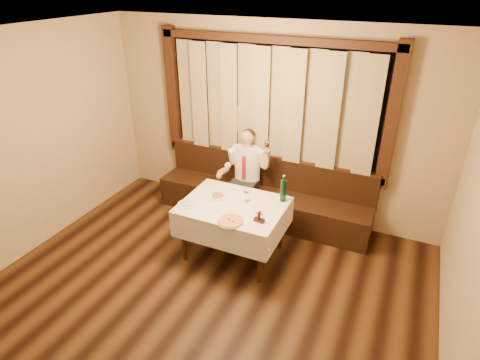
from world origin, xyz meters
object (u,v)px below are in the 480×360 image
at_px(dining_table, 233,211).
at_px(pasta_cream, 187,202).
at_px(pizza, 230,221).
at_px(green_bottle, 283,190).
at_px(seated_man, 246,168).
at_px(banquette, 263,198).
at_px(cruet_caddy, 259,218).
at_px(pasta_red, 218,194).

height_order(dining_table, pasta_cream, pasta_cream).
height_order(pizza, pasta_cream, pasta_cream).
xyz_separation_m(green_bottle, seated_man, (-0.77, 0.60, -0.11)).
bearing_deg(banquette, pasta_cream, -112.04).
bearing_deg(cruet_caddy, pasta_red, 164.66).
distance_m(pasta_red, green_bottle, 0.84).
xyz_separation_m(pasta_red, pasta_cream, (-0.25, -0.34, -0.00)).
height_order(banquette, pasta_red, banquette).
xyz_separation_m(pasta_cream, seated_man, (0.27, 1.18, 0.01)).
distance_m(banquette, pizza, 1.48).
xyz_separation_m(dining_table, cruet_caddy, (0.44, -0.23, 0.15)).
height_order(green_bottle, cruet_caddy, green_bottle).
height_order(dining_table, green_bottle, green_bottle).
height_order(banquette, cruet_caddy, banquette).
bearing_deg(pizza, green_bottle, 61.65).
distance_m(banquette, cruet_caddy, 1.41).
distance_m(cruet_caddy, seated_man, 1.35).
height_order(banquette, green_bottle, green_bottle).
xyz_separation_m(pasta_red, seated_man, (0.02, 0.85, 0.00)).
height_order(cruet_caddy, seated_man, seated_man).
bearing_deg(pizza, seated_man, 106.33).
relative_size(dining_table, seated_man, 0.94).
xyz_separation_m(banquette, green_bottle, (0.53, -0.69, 0.60)).
relative_size(pizza, green_bottle, 0.87).
bearing_deg(pasta_red, cruet_caddy, -24.22).
distance_m(pasta_red, pasta_cream, 0.42).
relative_size(pasta_cream, cruet_caddy, 1.81).
relative_size(green_bottle, seated_man, 0.26).
xyz_separation_m(pasta_red, green_bottle, (0.80, 0.25, 0.12)).
distance_m(dining_table, pizza, 0.42).
bearing_deg(pasta_red, seated_man, 88.45).
xyz_separation_m(pizza, green_bottle, (0.39, 0.72, 0.14)).
xyz_separation_m(dining_table, pasta_cream, (-0.52, -0.25, 0.14)).
bearing_deg(seated_man, cruet_caddy, -59.72).
bearing_deg(pizza, banquette, 95.81).
xyz_separation_m(banquette, pizza, (0.14, -1.40, 0.46)).
xyz_separation_m(pizza, cruet_caddy, (0.29, 0.15, 0.03)).
bearing_deg(pasta_red, green_bottle, 17.39).
xyz_separation_m(dining_table, green_bottle, (0.53, 0.34, 0.26)).
bearing_deg(seated_man, green_bottle, -37.74).
distance_m(pasta_cream, cruet_caddy, 0.95).
bearing_deg(dining_table, green_bottle, 32.48).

